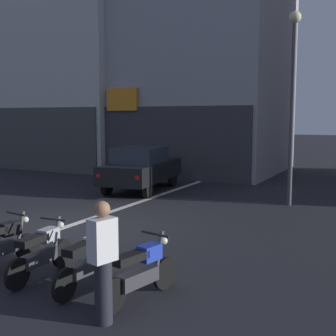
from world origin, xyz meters
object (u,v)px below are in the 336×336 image
object	(u,v)px
car_black_crossing_near	(141,167)
motorcycle_silver_row_centre	(42,252)
motorcycle_blue_row_rightmost	(141,271)
motorcycle_black_row_left_mid	(1,244)
person_by_motorcycles	(103,262)
street_lamp	(293,87)
motorcycle_white_row_right_mid	(88,261)

from	to	relation	value
car_black_crossing_near	motorcycle_silver_row_centre	xyz separation A→B (m)	(2.96, -8.30, -0.43)
motorcycle_blue_row_rightmost	motorcycle_black_row_left_mid	bearing A→B (deg)	179.30
car_black_crossing_near	person_by_motorcycles	size ratio (longest dim) A/B	2.58
motorcycle_black_row_left_mid	person_by_motorcycles	distance (m)	3.06
motorcycle_black_row_left_mid	person_by_motorcycles	size ratio (longest dim) A/B	1.00
street_lamp	motorcycle_white_row_right_mid	distance (m)	8.90
car_black_crossing_near	motorcycle_silver_row_centre	bearing A→B (deg)	-70.36
motorcycle_silver_row_centre	motorcycle_blue_row_rightmost	size ratio (longest dim) A/B	1.01
motorcycle_silver_row_centre	street_lamp	bearing A→B (deg)	73.05
car_black_crossing_near	motorcycle_white_row_right_mid	world-z (taller)	car_black_crossing_near
street_lamp	motorcycle_blue_row_rightmost	distance (m)	8.80
person_by_motorcycles	street_lamp	bearing A→B (deg)	86.37
car_black_crossing_near	street_lamp	xyz separation A→B (m)	(5.45, -0.13, 2.76)
street_lamp	motorcycle_silver_row_centre	size ratio (longest dim) A/B	3.52
car_black_crossing_near	motorcycle_blue_row_rightmost	world-z (taller)	car_black_crossing_near
car_black_crossing_near	person_by_motorcycles	distance (m)	10.39
car_black_crossing_near	motorcycle_black_row_left_mid	world-z (taller)	car_black_crossing_near
motorcycle_blue_row_rightmost	person_by_motorcycles	distance (m)	0.94
motorcycle_blue_row_rightmost	street_lamp	bearing A→B (deg)	86.50
person_by_motorcycles	motorcycle_white_row_right_mid	bearing A→B (deg)	136.69
motorcycle_black_row_left_mid	motorcycle_blue_row_rightmost	world-z (taller)	same
motorcycle_black_row_left_mid	motorcycle_blue_row_rightmost	bearing A→B (deg)	-0.70
motorcycle_white_row_right_mid	car_black_crossing_near	bearing A→B (deg)	115.47
motorcycle_silver_row_centre	motorcycle_white_row_right_mid	xyz separation A→B (m)	(0.99, -0.00, 0.00)
car_black_crossing_near	person_by_motorcycles	bearing A→B (deg)	-61.99
motorcycle_white_row_right_mid	person_by_motorcycles	world-z (taller)	person_by_motorcycles
motorcycle_blue_row_rightmost	person_by_motorcycles	bearing A→B (deg)	-94.81
car_black_crossing_near	street_lamp	bearing A→B (deg)	-1.38
street_lamp	motorcycle_silver_row_centre	xyz separation A→B (m)	(-2.49, -8.17, -3.19)
motorcycle_white_row_right_mid	person_by_motorcycles	xyz separation A→B (m)	(0.92, -0.87, 0.40)
car_black_crossing_near	motorcycle_silver_row_centre	world-z (taller)	car_black_crossing_near
motorcycle_white_row_right_mid	motorcycle_blue_row_rightmost	distance (m)	1.00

